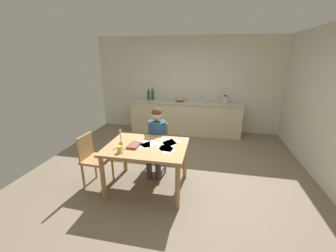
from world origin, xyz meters
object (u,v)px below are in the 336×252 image
object	(u,v)px
chair_at_table	(158,144)
sink_unit	(202,101)
coffee_mug	(120,149)
bottle_oil	(149,95)
chair_side_empty	(93,158)
wine_glass_back_left	(181,96)
wine_glass_by_kettle	(185,96)
candlestick	(121,140)
bottle_vinegar	(153,95)
mixing_bowl	(180,99)
book_magazine	(134,145)
dining_table	(147,152)
person_seated	(156,137)
stovetop_kettle	(225,99)
wine_glass_near_sink	(188,96)

from	to	relation	value
chair_at_table	sink_unit	distance (m)	2.21
coffee_mug	bottle_oil	size ratio (longest dim) A/B	0.35
chair_side_empty	wine_glass_back_left	world-z (taller)	wine_glass_back_left
bottle_oil	wine_glass_by_kettle	size ratio (longest dim) A/B	2.02
chair_side_empty	bottle_oil	distance (m)	2.89
chair_side_empty	wine_glass_by_kettle	world-z (taller)	wine_glass_by_kettle
chair_side_empty	candlestick	world-z (taller)	candlestick
bottle_vinegar	mixing_bowl	distance (m)	0.82
chair_side_empty	book_magazine	bearing A→B (deg)	3.03
dining_table	chair_side_empty	bearing A→B (deg)	-173.77
person_seated	chair_side_empty	world-z (taller)	person_seated
chair_side_empty	coffee_mug	distance (m)	0.68
dining_table	stovetop_kettle	size ratio (longest dim) A/B	5.65
book_magazine	stovetop_kettle	world-z (taller)	stovetop_kettle
coffee_mug	book_magazine	bearing A→B (deg)	62.96
chair_at_table	stovetop_kettle	size ratio (longest dim) A/B	3.88
bottle_oil	person_seated	bearing A→B (deg)	-70.16
book_magazine	dining_table	bearing A→B (deg)	20.65
coffee_mug	wine_glass_by_kettle	distance (m)	3.25
chair_at_table	coffee_mug	world-z (taller)	chair_at_table
coffee_mug	dining_table	bearing A→B (deg)	45.08
stovetop_kettle	wine_glass_back_left	xyz separation A→B (m)	(-1.19, 0.15, 0.01)
sink_unit	book_magazine	bearing A→B (deg)	-107.80
bottle_oil	dining_table	bearing A→B (deg)	-74.27
chair_at_table	wine_glass_near_sink	xyz separation A→B (m)	(0.33, 2.18, 0.53)
chair_at_table	bottle_oil	size ratio (longest dim) A/B	2.74
dining_table	coffee_mug	bearing A→B (deg)	-134.92
candlestick	sink_unit	size ratio (longest dim) A/B	0.69
coffee_mug	candlestick	world-z (taller)	candlestick
bottle_oil	wine_glass_by_kettle	bearing A→B (deg)	9.14
book_magazine	bottle_vinegar	distance (m)	2.95
chair_at_table	wine_glass_back_left	size ratio (longest dim) A/B	5.54
wine_glass_by_kettle	chair_side_empty	bearing A→B (deg)	-110.31
chair_side_empty	wine_glass_by_kettle	distance (m)	3.23
sink_unit	wine_glass_near_sink	world-z (taller)	sink_unit
chair_side_empty	bottle_vinegar	size ratio (longest dim) A/B	2.75
candlestick	coffee_mug	bearing A→B (deg)	-69.91
dining_table	person_seated	distance (m)	0.57
chair_at_table	candlestick	xyz separation A→B (m)	(-0.41, -0.75, 0.34)
bottle_vinegar	wine_glass_by_kettle	bearing A→B (deg)	3.87
candlestick	sink_unit	distance (m)	3.01
chair_side_empty	stovetop_kettle	bearing A→B (deg)	52.24
chair_side_empty	wine_glass_back_left	bearing A→B (deg)	71.31
chair_side_empty	book_magazine	xyz separation A→B (m)	(0.70, 0.04, 0.27)
chair_at_table	stovetop_kettle	xyz separation A→B (m)	(1.32, 2.03, 0.52)
bottle_vinegar	wine_glass_near_sink	world-z (taller)	bottle_vinegar
mixing_bowl	wine_glass_back_left	world-z (taller)	wine_glass_back_left
chair_at_table	mixing_bowl	xyz separation A→B (m)	(0.12, 2.01, 0.49)
dining_table	candlestick	world-z (taller)	candlestick
sink_unit	stovetop_kettle	bearing A→B (deg)	-0.40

